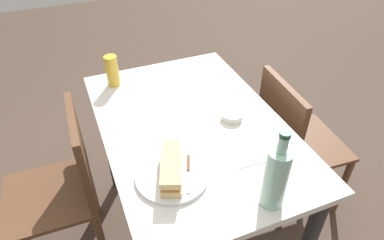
% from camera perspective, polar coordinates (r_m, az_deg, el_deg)
% --- Properties ---
extents(ground_plane, '(8.00, 8.00, 0.00)m').
position_cam_1_polar(ground_plane, '(2.02, -0.00, -17.84)').
color(ground_plane, '#47382D').
extents(dining_table, '(1.11, 0.74, 0.77)m').
position_cam_1_polar(dining_table, '(1.54, -0.00, -4.43)').
color(dining_table, silver).
rests_on(dining_table, ground).
extents(chair_far, '(0.43, 0.43, 0.84)m').
position_cam_1_polar(chair_far, '(1.88, 16.15, -3.26)').
color(chair_far, brown).
rests_on(chair_far, ground).
extents(chair_near, '(0.41, 0.41, 0.84)m').
position_cam_1_polar(chair_near, '(1.69, -20.25, -9.94)').
color(chair_near, brown).
rests_on(chair_near, ground).
extents(plate_near, '(0.26, 0.26, 0.01)m').
position_cam_1_polar(plate_near, '(1.23, -3.35, -9.20)').
color(plate_near, white).
rests_on(plate_near, dining_table).
extents(baguette_sandwich_near, '(0.23, 0.14, 0.07)m').
position_cam_1_polar(baguette_sandwich_near, '(1.20, -3.42, -7.86)').
color(baguette_sandwich_near, '#DBB77A').
rests_on(baguette_sandwich_near, plate_near).
extents(knife_near, '(0.17, 0.08, 0.01)m').
position_cam_1_polar(knife_near, '(1.23, -0.59, -8.44)').
color(knife_near, silver).
rests_on(knife_near, plate_near).
extents(water_bottle, '(0.08, 0.08, 0.30)m').
position_cam_1_polar(water_bottle, '(1.10, 13.74, -9.15)').
color(water_bottle, '#99C6B7').
rests_on(water_bottle, dining_table).
extents(beer_glass, '(0.06, 0.06, 0.15)m').
position_cam_1_polar(beer_glass, '(1.71, -13.10, 7.94)').
color(beer_glass, gold).
rests_on(beer_glass, dining_table).
extents(olive_bowl, '(0.09, 0.09, 0.03)m').
position_cam_1_polar(olive_bowl, '(1.48, 6.64, 0.73)').
color(olive_bowl, silver).
rests_on(olive_bowl, dining_table).
extents(paper_napkin, '(0.15, 0.15, 0.00)m').
position_cam_1_polar(paper_napkin, '(1.33, 8.78, -5.37)').
color(paper_napkin, white).
rests_on(paper_napkin, dining_table).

